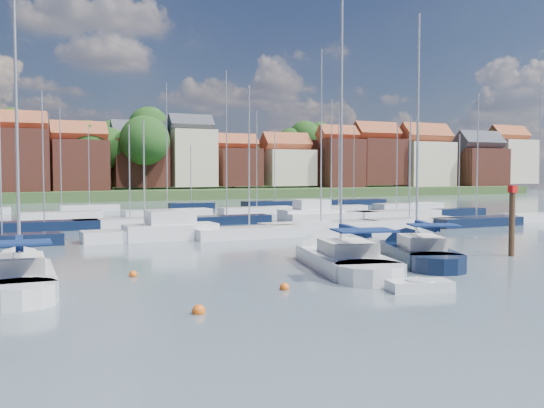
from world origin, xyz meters
name	(u,v)px	position (x,y,z in m)	size (l,w,h in m)	color
ground	(169,219)	(0.00, 40.00, 0.00)	(260.00, 260.00, 0.00)	#46575F
sailboat_left	(20,277)	(-16.56, 4.63, 0.36)	(3.16, 10.72, 14.50)	silver
sailboat_centre	(334,258)	(-0.20, 4.15, 0.35)	(6.36, 13.27, 17.37)	silver
sailboat_navy	(412,252)	(5.14, 4.04, 0.36)	(6.94, 11.45, 15.49)	black
tender	(420,286)	(-0.88, -4.22, 0.23)	(2.98, 1.93, 0.59)	silver
timber_piling	(512,236)	(11.29, 2.27, 1.26)	(0.40, 0.40, 6.60)	#4C331E
buoy_b	(199,314)	(-10.89, -4.25, 0.00)	(0.50, 0.50, 0.50)	#D85914
buoy_c	(285,290)	(-6.08, -1.51, 0.00)	(0.43, 0.43, 0.43)	#D85914
buoy_d	(417,283)	(0.21, -2.65, 0.00)	(0.43, 0.43, 0.43)	beige
buoy_e	(395,253)	(5.70, 6.48, 0.00)	(0.53, 0.53, 0.53)	#D85914
buoy_g	(133,276)	(-11.39, 4.69, 0.00)	(0.41, 0.41, 0.41)	#D85914
marina_field	(200,218)	(1.91, 35.15, 0.43)	(79.62, 41.41, 15.93)	silver
far_shore_town	(80,174)	(2.23, 132.67, 4.61)	(212.46, 90.00, 22.27)	#354924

